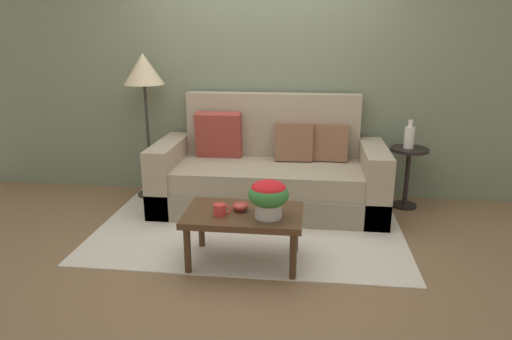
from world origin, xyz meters
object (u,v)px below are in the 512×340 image
object	(u,v)px
coffee_table	(244,219)
floor_lamp	(144,77)
potted_plant	(268,195)
table_vase	(409,137)
coffee_mug	(220,210)
side_table	(408,167)
couch	(269,174)
snack_bowl	(240,206)

from	to	relation	value
coffee_table	floor_lamp	size ratio (longest dim) A/B	0.58
potted_plant	floor_lamp	bearing A→B (deg)	133.90
table_vase	coffee_mug	bearing A→B (deg)	-138.02
side_table	table_vase	xyz separation A→B (m)	(-0.02, -0.00, 0.30)
coffee_table	side_table	bearing A→B (deg)	43.10
coffee_table	potted_plant	size ratio (longest dim) A/B	2.99
floor_lamp	coffee_mug	world-z (taller)	floor_lamp
coffee_mug	couch	bearing A→B (deg)	79.12
coffee_table	snack_bowl	distance (m)	0.10
couch	side_table	distance (m)	1.37
side_table	coffee_mug	size ratio (longest dim) A/B	4.58
potted_plant	snack_bowl	world-z (taller)	potted_plant
couch	floor_lamp	world-z (taller)	floor_lamp
couch	coffee_table	xyz separation A→B (m)	(-0.08, -1.19, 0.02)
side_table	floor_lamp	distance (m)	2.77
floor_lamp	couch	bearing A→B (deg)	-8.03
coffee_table	table_vase	world-z (taller)	table_vase
couch	coffee_table	world-z (taller)	couch
floor_lamp	snack_bowl	world-z (taller)	floor_lamp
coffee_table	potted_plant	world-z (taller)	potted_plant
snack_bowl	coffee_table	bearing A→B (deg)	-44.77
coffee_table	potted_plant	bearing A→B (deg)	-22.06
coffee_mug	snack_bowl	size ratio (longest dim) A/B	1.07
floor_lamp	potted_plant	size ratio (longest dim) A/B	5.12
snack_bowl	table_vase	xyz separation A→B (m)	(1.45, 1.31, 0.28)
side_table	floor_lamp	size ratio (longest dim) A/B	0.41
coffee_table	table_vase	size ratio (longest dim) A/B	3.14
potted_plant	coffee_mug	distance (m)	0.37
coffee_table	coffee_mug	size ratio (longest dim) A/B	6.55
snack_bowl	coffee_mug	bearing A→B (deg)	-140.24
snack_bowl	floor_lamp	bearing A→B (deg)	131.19
coffee_table	side_table	distance (m)	1.97
couch	table_vase	xyz separation A→B (m)	(1.34, 0.15, 0.38)
coffee_mug	potted_plant	bearing A→B (deg)	0.86
side_table	potted_plant	distance (m)	1.90
side_table	floor_lamp	xyz separation A→B (m)	(-2.64, 0.02, 0.84)
snack_bowl	table_vase	world-z (taller)	table_vase
coffee_table	floor_lamp	world-z (taller)	floor_lamp
side_table	table_vase	size ratio (longest dim) A/B	2.19
floor_lamp	table_vase	xyz separation A→B (m)	(2.63, -0.03, -0.54)
floor_lamp	table_vase	distance (m)	2.68
coffee_table	potted_plant	xyz separation A→B (m)	(0.19, -0.08, 0.22)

